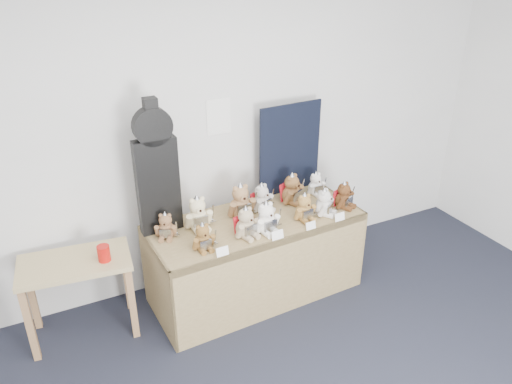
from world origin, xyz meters
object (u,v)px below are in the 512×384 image
side_table (77,274)px  guitar_case (156,169)px  teddy_front_left (246,224)px  teddy_front_centre (266,219)px  teddy_back_right (292,190)px  teddy_back_far_left (166,227)px  teddy_front_far_left (203,238)px  teddy_back_left (198,214)px  display_table (260,240)px  red_cup (104,253)px  teddy_front_far_right (325,203)px  teddy_front_end (344,196)px  teddy_back_centre_left (241,202)px  teddy_front_right (305,208)px  teddy_back_end (316,184)px  teddy_back_centre_right (262,199)px

side_table → guitar_case: (0.69, 0.04, 0.70)m
teddy_front_left → teddy_front_centre: teddy_front_centre is taller
teddy_back_right → teddy_back_far_left: bearing=157.9°
teddy_front_far_left → teddy_back_left: bearing=74.8°
teddy_front_left → teddy_back_left: 0.40m
display_table → guitar_case: (-0.73, 0.26, 0.68)m
side_table → teddy_front_centre: bearing=-7.6°
guitar_case → teddy_back_left: size_ratio=3.47×
teddy_back_right → teddy_back_far_left: 1.15m
red_cup → display_table: bearing=-5.7°
side_table → teddy_back_right: teddy_back_right is taller
teddy_front_left → teddy_back_left: bearing=120.2°
display_table → teddy_front_far_right: bearing=-13.2°
teddy_front_far_left → teddy_front_end: 1.31m
teddy_back_centre_left → teddy_back_right: teddy_back_centre_left is taller
teddy_front_right → teddy_back_right: bearing=76.1°
teddy_front_far_left → teddy_front_centre: bearing=-0.1°
side_table → teddy_front_end: 2.22m
side_table → teddy_back_left: (0.95, -0.06, 0.31)m
teddy_front_end → display_table: bearing=151.1°
teddy_front_far_left → teddy_back_far_left: (-0.20, 0.28, -0.00)m
teddy_front_right → teddy_back_end: bearing=43.7°
teddy_front_centre → guitar_case: bearing=142.5°
side_table → teddy_back_centre_left: 1.37m
teddy_front_centre → teddy_front_far_right: bearing=-5.0°
side_table → teddy_back_end: 2.12m
teddy_front_right → teddy_back_left: size_ratio=0.84×
guitar_case → teddy_front_right: size_ratio=4.14×
teddy_back_right → teddy_front_centre: bearing=-167.1°
red_cup → teddy_front_far_left: size_ratio=0.52×
side_table → teddy_front_far_right: bearing=-2.7°
teddy_front_far_right → teddy_back_right: teddy_back_right is taller
guitar_case → teddy_front_centre: (0.72, -0.40, -0.40)m
teddy_front_right → teddy_front_far_right: teddy_front_far_right is taller
teddy_back_left → teddy_back_right: size_ratio=1.02×
side_table → teddy_front_centre: (1.40, -0.36, 0.30)m
display_table → teddy_front_right: bearing=-18.1°
teddy_front_far_right → teddy_front_left: bearing=145.8°
teddy_front_left → teddy_front_centre: size_ratio=0.96×
teddy_front_centre → teddy_back_centre_right: (0.13, 0.33, -0.01)m
side_table → teddy_front_end: teddy_front_end is taller
display_table → teddy_back_end: 0.77m
teddy_back_centre_right → teddy_back_right: (0.30, 0.01, 0.01)m
teddy_front_right → teddy_back_centre_left: bearing=145.0°
teddy_front_right → teddy_front_far_right: size_ratio=0.98×
teddy_front_left → display_table: bearing=20.2°
teddy_front_end → teddy_back_end: teddy_front_end is taller
teddy_front_far_left → teddy_front_far_right: bearing=1.2°
guitar_case → teddy_back_far_left: size_ratio=4.56×
red_cup → teddy_back_left: 0.76m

